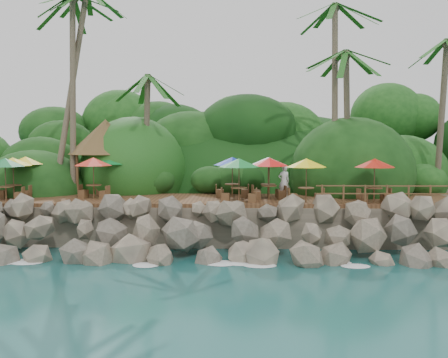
{
  "coord_description": "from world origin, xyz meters",
  "views": [
    {
      "loc": [
        0.84,
        -21.56,
        5.57
      ],
      "look_at": [
        0.0,
        6.0,
        3.4
      ],
      "focal_mm": 39.44,
      "sensor_mm": 36.0,
      "label": 1
    }
  ],
  "objects": [
    {
      "name": "foam_line",
      "position": [
        0.0,
        0.3,
        0.03
      ],
      "size": [
        25.2,
        0.8,
        0.06
      ],
      "color": "white",
      "rests_on": "ground"
    },
    {
      "name": "seawall",
      "position": [
        0.0,
        2.0,
        1.15
      ],
      "size": [
        29.0,
        4.0,
        2.3
      ],
      "primitive_type": null,
      "color": "gray",
      "rests_on": "ground"
    },
    {
      "name": "palapa",
      "position": [
        -7.59,
        9.36,
        5.79
      ],
      "size": [
        4.73,
        4.73,
        4.6
      ],
      "color": "brown",
      "rests_on": "ground"
    },
    {
      "name": "railing",
      "position": [
        8.95,
        3.65,
        2.91
      ],
      "size": [
        8.3,
        0.1,
        1.0
      ],
      "color": "brown",
      "rests_on": "terrace"
    },
    {
      "name": "jungle_foliage",
      "position": [
        0.0,
        15.0,
        0.0
      ],
      "size": [
        44.0,
        16.0,
        12.0
      ],
      "primitive_type": null,
      "color": "#143811",
      "rests_on": "ground"
    },
    {
      "name": "palms",
      "position": [
        0.51,
        8.79,
        12.54
      ],
      "size": [
        28.55,
        7.01,
        14.12
      ],
      "color": "brown",
      "rests_on": "ground"
    },
    {
      "name": "jungle_hill",
      "position": [
        0.0,
        23.5,
        0.0
      ],
      "size": [
        44.8,
        28.0,
        15.4
      ],
      "primitive_type": "ellipsoid",
      "color": "#143811",
      "rests_on": "ground"
    },
    {
      "name": "terrace",
      "position": [
        0.0,
        6.0,
        2.2
      ],
      "size": [
        26.0,
        5.0,
        0.2
      ],
      "primitive_type": "cube",
      "color": "brown",
      "rests_on": "land_base"
    },
    {
      "name": "ground",
      "position": [
        0.0,
        0.0,
        0.0
      ],
      "size": [
        140.0,
        140.0,
        0.0
      ],
      "primitive_type": "plane",
      "color": "#19514F",
      "rests_on": "ground"
    },
    {
      "name": "dining_clusters",
      "position": [
        -2.05,
        5.79,
        4.23
      ],
      "size": [
        21.9,
        5.34,
        2.32
      ],
      "color": "brown",
      "rests_on": "terrace"
    },
    {
      "name": "waiter",
      "position": [
        3.41,
        6.49,
        3.23
      ],
      "size": [
        0.77,
        0.61,
        1.86
      ],
      "primitive_type": "imported",
      "rotation": [
        0.0,
        0.0,
        3.4
      ],
      "color": "white",
      "rests_on": "terrace"
    },
    {
      "name": "land_base",
      "position": [
        0.0,
        16.0,
        1.05
      ],
      "size": [
        32.0,
        25.2,
        2.1
      ],
      "primitive_type": "cube",
      "color": "gray",
      "rests_on": "ground"
    }
  ]
}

